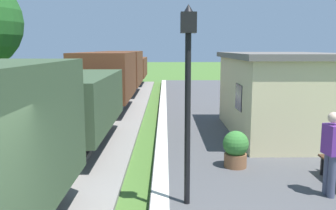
# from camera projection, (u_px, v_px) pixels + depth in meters

# --- Properties ---
(freight_train) EXTENTS (2.50, 32.60, 2.72)m
(freight_train) POSITION_uv_depth(u_px,v_px,m) (105.00, 82.00, 17.35)
(freight_train) COLOR #384C33
(freight_train) RESTS_ON rail_near
(station_hut) EXTENTS (3.50, 5.80, 2.78)m
(station_hut) POSITION_uv_depth(u_px,v_px,m) (279.00, 94.00, 12.27)
(station_hut) COLOR beige
(station_hut) RESTS_ON platform_slab
(bench_down_platform) EXTENTS (0.42, 1.50, 0.91)m
(bench_down_platform) POSITION_uv_depth(u_px,v_px,m) (249.00, 102.00, 16.67)
(bench_down_platform) COLOR #422819
(bench_down_platform) RESTS_ON platform_slab
(person_waiting) EXTENTS (0.29, 0.41, 1.71)m
(person_waiting) POSITION_uv_depth(u_px,v_px,m) (331.00, 151.00, 7.09)
(person_waiting) COLOR #474C66
(person_waiting) RESTS_ON platform_slab
(potted_planter) EXTENTS (0.64, 0.64, 0.92)m
(potted_planter) POSITION_uv_depth(u_px,v_px,m) (236.00, 148.00, 8.93)
(potted_planter) COLOR brown
(potted_planter) RESTS_ON platform_slab
(lamp_post_near) EXTENTS (0.28, 0.28, 3.70)m
(lamp_post_near) POSITION_uv_depth(u_px,v_px,m) (188.00, 70.00, 6.49)
(lamp_post_near) COLOR black
(lamp_post_near) RESTS_ON platform_slab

